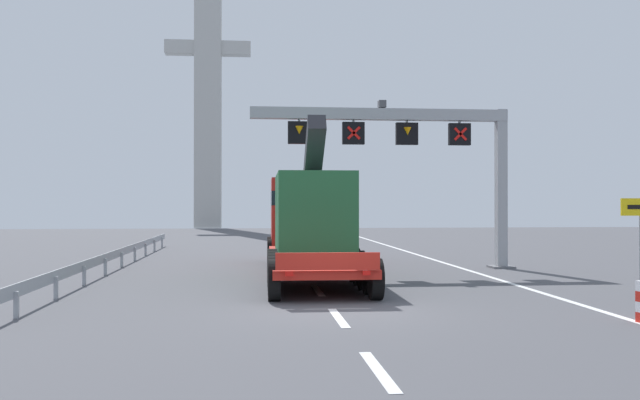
# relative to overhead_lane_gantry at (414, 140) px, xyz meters

# --- Properties ---
(ground) EXTENTS (112.00, 112.00, 0.00)m
(ground) POSITION_rel_overhead_lane_gantry_xyz_m (-4.29, -10.22, -5.07)
(ground) COLOR #4C4C51
(lane_markings) EXTENTS (0.20, 51.64, 0.01)m
(lane_markings) POSITION_rel_overhead_lane_gantry_xyz_m (-4.43, 8.30, -5.06)
(lane_markings) COLOR silver
(lane_markings) RESTS_ON ground
(edge_line_right) EXTENTS (0.20, 63.00, 0.01)m
(edge_line_right) POSITION_rel_overhead_lane_gantry_xyz_m (1.91, 1.78, -5.06)
(edge_line_right) COLOR silver
(edge_line_right) RESTS_ON ground
(overhead_lane_gantry) EXTENTS (10.44, 0.90, 6.62)m
(overhead_lane_gantry) POSITION_rel_overhead_lane_gantry_xyz_m (0.00, 0.00, 0.00)
(overhead_lane_gantry) COLOR #9EA0A5
(overhead_lane_gantry) RESTS_ON ground
(heavy_haul_truck_red) EXTENTS (3.19, 14.10, 5.30)m
(heavy_haul_truck_red) POSITION_rel_overhead_lane_gantry_xyz_m (-4.31, -1.11, -3.08)
(heavy_haul_truck_red) COLOR red
(heavy_haul_truck_red) RESTS_ON ground
(guardrail_left) EXTENTS (0.13, 27.97, 0.76)m
(guardrail_left) POSITION_rel_overhead_lane_gantry_xyz_m (-11.65, 1.77, -4.50)
(guardrail_left) COLOR #999EA3
(guardrail_left) RESTS_ON ground
(bridge_pylon_distant) EXTENTS (9.00, 2.00, 30.81)m
(bridge_pylon_distant) POSITION_rel_overhead_lane_gantry_xyz_m (-11.04, 47.03, 10.72)
(bridge_pylon_distant) COLOR #B7B7B2
(bridge_pylon_distant) RESTS_ON ground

